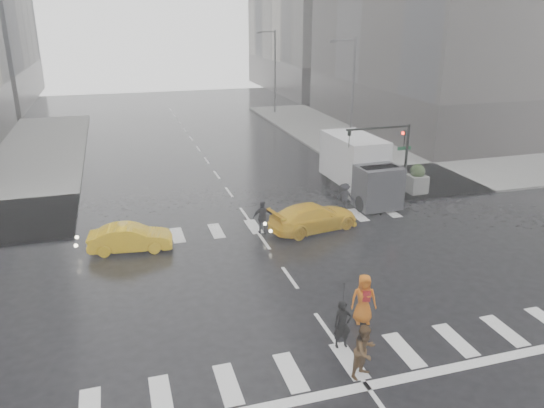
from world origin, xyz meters
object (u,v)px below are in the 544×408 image
object	(u,v)px
pedestrian_orange	(364,299)
box_truck	(360,166)
taxi_mid	(130,238)
pedestrian_brown	(365,351)
traffic_signal_pole	(392,147)

from	to	relation	value
pedestrian_orange	box_truck	world-z (taller)	box_truck
box_truck	pedestrian_orange	bearing A→B (deg)	-116.64
taxi_mid	box_truck	world-z (taller)	box_truck
pedestrian_brown	box_truck	bearing A→B (deg)	40.19
taxi_mid	pedestrian_brown	bearing A→B (deg)	-144.29
traffic_signal_pole	pedestrian_brown	size ratio (longest dim) A/B	2.54
traffic_signal_pole	pedestrian_orange	size ratio (longest dim) A/B	2.40
box_truck	pedestrian_brown	bearing A→B (deg)	-116.72
pedestrian_orange	box_truck	bearing A→B (deg)	81.10
pedestrian_orange	taxi_mid	size ratio (longest dim) A/B	0.49
taxi_mid	pedestrian_orange	bearing A→B (deg)	-131.92
pedestrian_brown	traffic_signal_pole	bearing A→B (deg)	34.20
pedestrian_orange	taxi_mid	bearing A→B (deg)	147.39
traffic_signal_pole	taxi_mid	bearing A→B (deg)	-168.22
traffic_signal_pole	pedestrian_orange	distance (m)	14.37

